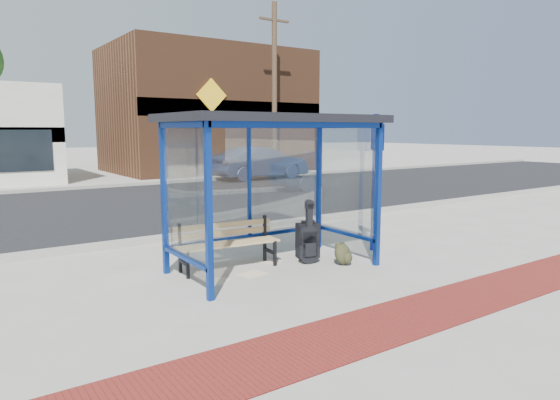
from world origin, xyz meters
TOP-DOWN VIEW (x-y plane):
  - ground at (0.00, 0.00)m, footprint 120.00×120.00m
  - brick_paver_strip at (0.00, -2.60)m, footprint 60.00×1.00m
  - curb_near at (0.00, 2.90)m, footprint 60.00×0.25m
  - street_asphalt at (0.00, 8.00)m, footprint 60.00×10.00m
  - curb_far at (0.00, 13.10)m, footprint 60.00×0.25m
  - far_sidewalk at (0.00, 15.00)m, footprint 60.00×4.00m
  - bus_shelter at (0.00, 0.07)m, footprint 3.30×1.80m
  - storefront_brown at (8.00, 18.49)m, footprint 10.00×7.08m
  - tree_right at (12.50, 22.00)m, footprint 3.60×3.60m
  - utility_pole_east at (9.00, 13.40)m, footprint 1.60×0.24m
  - bench at (-0.59, 0.46)m, footprint 1.68×0.55m
  - guitar_bag at (0.66, -0.05)m, footprint 0.38×0.18m
  - suitcase at (0.87, 0.26)m, footprint 0.43×0.34m
  - backpack at (1.07, -0.44)m, footprint 0.34×0.31m
  - sign_post at (2.21, 0.02)m, footprint 0.09×0.31m
  - newspaper_a at (-1.03, -0.08)m, footprint 0.45×0.45m
  - newspaper_b at (-0.44, -0.06)m, footprint 0.44×0.38m
  - newspaper_c at (0.20, 0.40)m, footprint 0.41×0.44m
  - parked_car at (7.65, 12.53)m, footprint 4.41×1.66m
  - fire_hydrant at (10.49, 13.44)m, footprint 0.33×0.22m

SIDE VIEW (x-z plane):
  - ground at x=0.00m, z-range 0.00..0.00m
  - street_asphalt at x=0.00m, z-range 0.00..0.00m
  - newspaper_c at x=0.20m, z-range 0.00..0.01m
  - newspaper_a at x=-1.03m, z-range 0.00..0.01m
  - newspaper_b at x=-0.44m, z-range 0.00..0.01m
  - far_sidewalk at x=0.00m, z-range 0.00..0.01m
  - brick_paver_strip at x=0.00m, z-range 0.00..0.01m
  - curb_near at x=0.00m, z-range 0.00..0.12m
  - curb_far at x=0.00m, z-range 0.00..0.12m
  - backpack at x=1.07m, z-range -0.01..0.36m
  - suitcase at x=0.87m, z-range -0.02..0.63m
  - guitar_bag at x=0.66m, z-range -0.13..0.87m
  - fire_hydrant at x=10.49m, z-range 0.03..0.78m
  - bench at x=-0.59m, z-range 0.05..0.83m
  - parked_car at x=7.65m, z-range 0.00..1.44m
  - sign_post at x=2.21m, z-range 0.15..2.62m
  - bus_shelter at x=0.00m, z-range 0.86..3.28m
  - storefront_brown at x=8.00m, z-range 0.00..6.40m
  - utility_pole_east at x=9.00m, z-range 0.11..8.11m
  - tree_right at x=12.50m, z-range 1.94..8.97m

